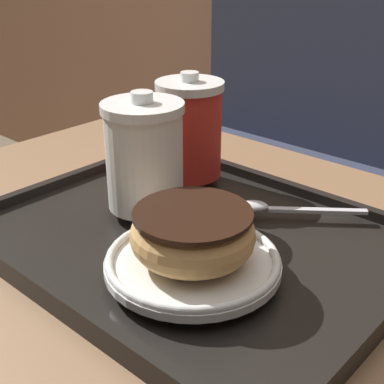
% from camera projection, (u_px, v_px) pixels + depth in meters
% --- Properties ---
extents(cafe_table, '(0.85, 0.69, 0.70)m').
position_uv_depth(cafe_table, '(173.00, 371.00, 0.64)').
color(cafe_table, '#846042').
rests_on(cafe_table, ground_plane).
extents(serving_tray, '(0.44, 0.35, 0.02)m').
position_uv_depth(serving_tray, '(192.00, 239.00, 0.58)').
color(serving_tray, black).
rests_on(serving_tray, cafe_table).
extents(coffee_cup_front, '(0.09, 0.09, 0.13)m').
position_uv_depth(coffee_cup_front, '(144.00, 155.00, 0.59)').
color(coffee_cup_front, white).
rests_on(coffee_cup_front, serving_tray).
extents(coffee_cup_rear, '(0.09, 0.09, 0.13)m').
position_uv_depth(coffee_cup_rear, '(190.00, 129.00, 0.67)').
color(coffee_cup_rear, red).
rests_on(coffee_cup_rear, serving_tray).
extents(plate_with_chocolate_donut, '(0.17, 0.17, 0.01)m').
position_uv_depth(plate_with_chocolate_donut, '(193.00, 261.00, 0.50)').
color(plate_with_chocolate_donut, white).
rests_on(plate_with_chocolate_donut, serving_tray).
extents(donut_chocolate_glazed, '(0.12, 0.12, 0.04)m').
position_uv_depth(donut_chocolate_glazed, '(193.00, 233.00, 0.48)').
color(donut_chocolate_glazed, tan).
rests_on(donut_chocolate_glazed, plate_with_chocolate_donut).
extents(spoon, '(0.12, 0.10, 0.01)m').
position_uv_depth(spoon, '(272.00, 207.00, 0.60)').
color(spoon, silver).
rests_on(spoon, serving_tray).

